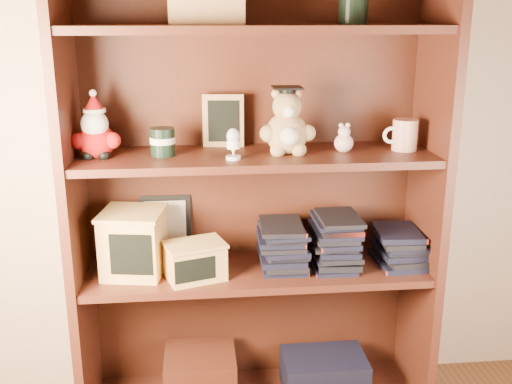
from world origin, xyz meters
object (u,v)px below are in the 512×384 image
at_px(teacher_mug, 404,135).
at_px(treats_box, 134,242).
at_px(bookcase, 254,199).
at_px(grad_teddy_bear, 287,128).

relative_size(teacher_mug, treats_box, 0.50).
height_order(bookcase, teacher_mug, bookcase).
relative_size(bookcase, teacher_mug, 13.90).
height_order(grad_teddy_bear, teacher_mug, grad_teddy_bear).
height_order(bookcase, grad_teddy_bear, bookcase).
height_order(teacher_mug, treats_box, teacher_mug).
height_order(grad_teddy_bear, treats_box, grad_teddy_bear).
xyz_separation_m(teacher_mug, treats_box, (-0.89, -0.00, -0.34)).
bearing_deg(teacher_mug, treats_box, -179.94).
relative_size(bookcase, treats_box, 6.99).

